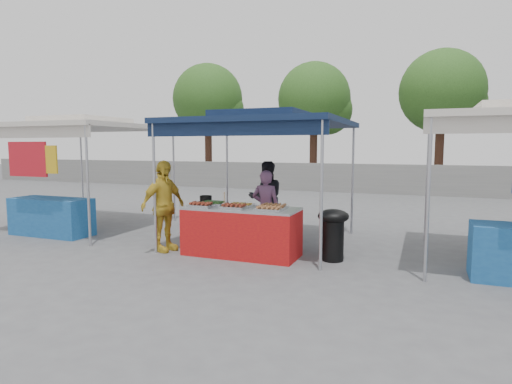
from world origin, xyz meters
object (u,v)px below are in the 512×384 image
(helper_man, at_px, (266,198))
(wok_burner, at_px, (333,230))
(vendor_table, at_px, (241,231))
(cooking_pot, at_px, (206,199))
(vendor_woman, at_px, (266,208))
(customer_person, at_px, (163,206))

(helper_man, bearing_deg, wok_burner, 107.04)
(vendor_table, relative_size, cooking_pot, 8.80)
(cooking_pot, xyz_separation_m, helper_man, (0.64, 1.56, -0.12))
(cooking_pot, bearing_deg, vendor_woman, 28.37)
(helper_man, bearing_deg, cooking_pot, 37.22)
(wok_burner, distance_m, helper_man, 2.44)
(vendor_woman, xyz_separation_m, helper_man, (-0.36, 1.02, 0.07))
(vendor_woman, relative_size, customer_person, 0.88)
(vendor_table, height_order, customer_person, customer_person)
(wok_burner, relative_size, vendor_woman, 0.60)
(vendor_table, bearing_deg, helper_man, 96.94)
(wok_burner, height_order, customer_person, customer_person)
(vendor_table, relative_size, wok_burner, 2.29)
(vendor_woman, distance_m, helper_man, 1.08)
(vendor_woman, bearing_deg, customer_person, 28.62)
(cooking_pot, relative_size, customer_person, 0.14)
(cooking_pot, bearing_deg, wok_burner, -1.84)
(helper_man, distance_m, customer_person, 2.43)
(vendor_table, height_order, helper_man, helper_man)
(vendor_woman, relative_size, helper_man, 0.92)
(wok_burner, bearing_deg, vendor_woman, 135.61)
(helper_man, bearing_deg, vendor_table, 66.45)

